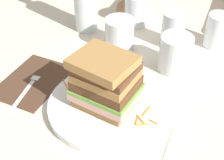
{
  "coord_description": "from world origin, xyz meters",
  "views": [
    {
      "loc": [
        0.17,
        -0.46,
        0.48
      ],
      "look_at": [
        -0.02,
        0.0,
        0.06
      ],
      "focal_mm": 49.13,
      "sensor_mm": 36.0,
      "label": 1
    }
  ],
  "objects": [
    {
      "name": "ground_plane",
      "position": [
        0.0,
        0.0,
        0.0
      ],
      "size": [
        3.0,
        3.0,
        0.0
      ],
      "primitive_type": "plane",
      "color": "beige"
    },
    {
      "name": "carrot_shred_4",
      "position": [
        -0.09,
        -0.02,
        0.02
      ],
      "size": [
        0.01,
        0.03,
        0.0
      ],
      "primitive_type": "cylinder",
      "rotation": [
        0.0,
        1.57,
        1.41
      ],
      "color": "orange",
      "rests_on": "main_plate"
    },
    {
      "name": "carrot_shred_0",
      "position": [
        -0.1,
        -0.01,
        0.02
      ],
      "size": [
        0.01,
        0.03,
        0.0
      ],
      "primitive_type": "cylinder",
      "rotation": [
        0.0,
        1.57,
        1.29
      ],
      "color": "orange",
      "rests_on": "main_plate"
    },
    {
      "name": "main_plate",
      "position": [
        -0.02,
        -0.03,
        0.01
      ],
      "size": [
        0.25,
        0.25,
        0.02
      ],
      "primitive_type": "cylinder",
      "color": "white",
      "rests_on": "ground_plane"
    },
    {
      "name": "fork",
      "position": [
        -0.22,
        -0.03,
        0.0
      ],
      "size": [
        0.03,
        0.17,
        0.0
      ],
      "color": "silver",
      "rests_on": "napkin_dark"
    },
    {
      "name": "sandwich",
      "position": [
        -0.02,
        -0.03,
        0.08
      ],
      "size": [
        0.14,
        0.13,
        0.12
      ],
      "color": "#A87A42",
      "rests_on": "main_plate"
    },
    {
      "name": "carrot_shred_6",
      "position": [
        0.07,
        -0.02,
        0.02
      ],
      "size": [
        0.01,
        0.03,
        0.0
      ],
      "primitive_type": "cylinder",
      "rotation": [
        0.0,
        1.57,
        4.48
      ],
      "color": "orange",
      "rests_on": "main_plate"
    },
    {
      "name": "carrot_shred_8",
      "position": [
        0.06,
        -0.05,
        0.02
      ],
      "size": [
        0.02,
        0.02,
        0.0
      ],
      "primitive_type": "cylinder",
      "rotation": [
        0.0,
        1.57,
        2.46
      ],
      "color": "orange",
      "rests_on": "main_plate"
    },
    {
      "name": "empty_tumbler_0",
      "position": [
        -0.08,
        0.35,
        0.05
      ],
      "size": [
        0.07,
        0.07,
        0.09
      ],
      "primitive_type": "cylinder",
      "color": "silver",
      "rests_on": "ground_plane"
    },
    {
      "name": "carrot_shred_7",
      "position": [
        0.09,
        -0.04,
        0.02
      ],
      "size": [
        0.02,
        0.01,
        0.0
      ],
      "primitive_type": "cylinder",
      "rotation": [
        0.0,
        1.57,
        2.86
      ],
      "color": "orange",
      "rests_on": "main_plate"
    },
    {
      "name": "knife",
      "position": [
        0.14,
        -0.03,
        0.0
      ],
      "size": [
        0.02,
        0.2,
        0.0
      ],
      "color": "silver",
      "rests_on": "ground_plane"
    },
    {
      "name": "carrot_shred_10",
      "position": [
        0.07,
        -0.03,
        0.02
      ],
      "size": [
        0.01,
        0.02,
        0.0
      ],
      "primitive_type": "cylinder",
      "rotation": [
        0.0,
        1.57,
        4.56
      ],
      "color": "orange",
      "rests_on": "main_plate"
    },
    {
      "name": "carrot_shred_9",
      "position": [
        0.06,
        -0.05,
        0.02
      ],
      "size": [
        0.01,
        0.03,
        0.0
      ],
      "primitive_type": "cylinder",
      "rotation": [
        0.0,
        1.57,
        4.85
      ],
      "color": "orange",
      "rests_on": "main_plate"
    },
    {
      "name": "juice_glass",
      "position": [
        0.08,
        0.17,
        0.04
      ],
      "size": [
        0.08,
        0.08,
        0.09
      ],
      "color": "white",
      "rests_on": "ground_plane"
    },
    {
      "name": "carrot_shred_1",
      "position": [
        -0.12,
        -0.0,
        0.02
      ],
      "size": [
        0.02,
        0.01,
        0.0
      ],
      "primitive_type": "cylinder",
      "rotation": [
        0.0,
        1.57,
        5.98
      ],
      "color": "orange",
      "rests_on": "main_plate"
    },
    {
      "name": "empty_tumbler_1",
      "position": [
        0.05,
        0.27,
        0.05
      ],
      "size": [
        0.06,
        0.06,
        0.1
      ],
      "primitive_type": "cylinder",
      "color": "silver",
      "rests_on": "ground_plane"
    },
    {
      "name": "napkin_dark",
      "position": [
        -0.22,
        -0.01,
        0.0
      ],
      "size": [
        0.14,
        0.19,
        0.0
      ],
      "primitive_type": "cube",
      "rotation": [
        0.0,
        0.0,
        -0.04
      ],
      "color": "#4C3323",
      "rests_on": "ground_plane"
    },
    {
      "name": "empty_tumbler_2",
      "position": [
        -0.08,
        0.2,
        0.04
      ],
      "size": [
        0.08,
        0.08,
        0.09
      ],
      "primitive_type": "cylinder",
      "color": "silver",
      "rests_on": "ground_plane"
    },
    {
      "name": "empty_tumbler_3",
      "position": [
        0.16,
        0.32,
        0.05
      ],
      "size": [
        0.06,
        0.06,
        0.09
      ],
      "primitive_type": "cylinder",
      "color": "silver",
      "rests_on": "ground_plane"
    },
    {
      "name": "carrot_shred_5",
      "position": [
        0.07,
        -0.06,
        0.02
      ],
      "size": [
        0.02,
        0.01,
        0.0
      ],
      "primitive_type": "cylinder",
      "rotation": [
        0.0,
        1.57,
        3.61
      ],
      "color": "orange",
      "rests_on": "main_plate"
    },
    {
      "name": "carrot_shred_3",
      "position": [
        -0.13,
        -0.01,
        0.02
      ],
      "size": [
        0.03,
        0.02,
        0.0
      ],
      "primitive_type": "cylinder",
      "rotation": [
        0.0,
        1.57,
        2.38
      ],
      "color": "orange",
      "rests_on": "main_plate"
    },
    {
      "name": "carrot_shred_2",
      "position": [
        -0.1,
        0.0,
        0.02
      ],
      "size": [
        0.03,
        0.02,
        0.0
      ],
      "primitive_type": "cylinder",
      "rotation": [
        0.0,
        1.57,
        5.78
      ],
      "color": "orange",
      "rests_on": "main_plate"
    }
  ]
}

